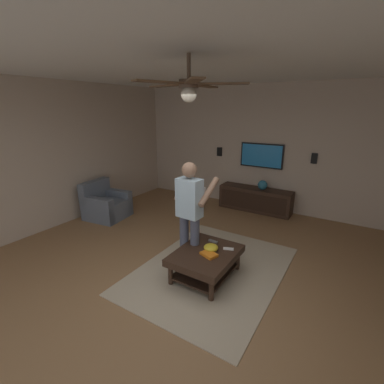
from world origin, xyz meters
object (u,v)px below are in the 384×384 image
(coffee_table, at_px, (206,259))
(ceiling_fan, at_px, (189,87))
(armchair, at_px, (106,205))
(person_standing, at_px, (190,209))
(tv, at_px, (262,156))
(bowl, at_px, (211,248))
(wall_speaker_right, at_px, (219,152))
(media_console, at_px, (255,199))
(wall_speaker_left, at_px, (314,158))
(remote_black, at_px, (210,251))
(remote_grey, at_px, (213,241))
(book, at_px, (209,254))
(vase_round, at_px, (263,185))
(remote_white, at_px, (228,249))

(coffee_table, distance_m, ceiling_fan, 2.35)
(armchair, bearing_deg, person_standing, -21.34)
(tv, height_order, bowl, tv)
(coffee_table, height_order, tv, tv)
(bowl, relative_size, ceiling_fan, 0.18)
(tv, bearing_deg, wall_speaker_right, -90.68)
(media_console, distance_m, wall_speaker_left, 1.58)
(remote_black, xyz_separation_m, remote_grey, (0.28, 0.10, 0.00))
(bowl, relative_size, book, 0.94)
(tv, distance_m, vase_round, 0.71)
(person_standing, height_order, vase_round, person_standing)
(coffee_table, xyz_separation_m, tv, (3.24, 0.33, 1.00))
(armchair, distance_m, book, 3.22)
(bowl, height_order, wall_speaker_right, wall_speaker_right)
(bowl, xyz_separation_m, remote_grey, (0.25, 0.09, -0.03))
(person_standing, bearing_deg, remote_grey, -56.23)
(armchair, bearing_deg, ceiling_fan, -31.28)
(tv, height_order, book, tv)
(bowl, distance_m, remote_black, 0.05)
(remote_white, relative_size, remote_black, 1.00)
(armchair, relative_size, wall_speaker_right, 4.12)
(wall_speaker_right, relative_size, ceiling_fan, 0.19)
(wall_speaker_left, bearing_deg, armchair, 122.56)
(wall_speaker_right, bearing_deg, remote_white, -150.85)
(remote_white, bearing_deg, tv, -101.07)
(book, bearing_deg, ceiling_fan, -70.62)
(person_standing, relative_size, remote_white, 10.93)
(person_standing, distance_m, vase_round, 2.85)
(media_console, xyz_separation_m, remote_white, (-2.76, -0.57, 0.14))
(tv, xyz_separation_m, wall_speaker_left, (0.01, -1.15, 0.04))
(book, bearing_deg, remote_grey, 128.55)
(vase_round, bearing_deg, media_console, 81.66)
(coffee_table, xyz_separation_m, ceiling_fan, (-0.56, -0.09, 2.28))
(media_console, xyz_separation_m, vase_round, (-0.02, -0.16, 0.39))
(person_standing, relative_size, remote_grey, 10.93)
(media_console, relative_size, remote_grey, 11.33)
(remote_black, distance_m, vase_round, 2.95)
(bowl, bearing_deg, remote_white, -52.06)
(media_console, bearing_deg, person_standing, -0.60)
(wall_speaker_left, bearing_deg, person_standing, 159.23)
(coffee_table, distance_m, wall_speaker_left, 3.51)
(armchair, xyz_separation_m, ceiling_fan, (-1.37, -3.10, 2.29))
(vase_round, relative_size, wall_speaker_right, 1.00)
(person_standing, distance_m, remote_grey, 0.63)
(bowl, distance_m, book, 0.15)
(armchair, height_order, media_console, armchair)
(remote_grey, bearing_deg, coffee_table, 103.79)
(book, xyz_separation_m, wall_speaker_left, (3.31, -0.73, 0.92))
(coffee_table, bearing_deg, remote_grey, 9.47)
(tv, relative_size, remote_grey, 6.74)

